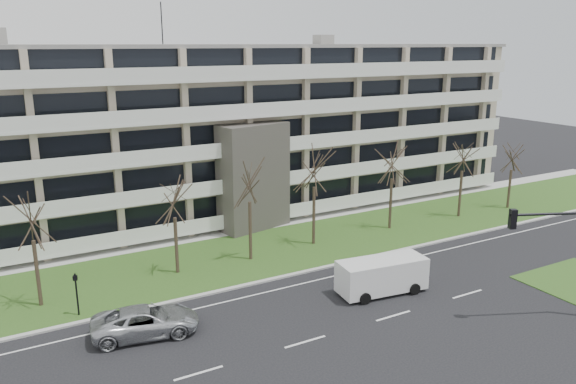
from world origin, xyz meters
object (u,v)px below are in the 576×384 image
blue_sedan (373,273)px  pedestrian_signal (76,289)px  silver_pickup (146,321)px  traffic_signal (570,246)px  white_van (383,273)px

blue_sedan → pedestrian_signal: bearing=79.3°
silver_pickup → traffic_signal: bearing=-103.7°
blue_sedan → white_van: 1.71m
traffic_signal → pedestrian_signal: traffic_signal is taller
blue_sedan → white_van: size_ratio=0.70×
blue_sedan → traffic_signal: size_ratio=0.61×
white_van → pedestrian_signal: 18.51m
silver_pickup → blue_sedan: (15.04, -0.52, -0.11)m
blue_sedan → white_van: white_van is taller
blue_sedan → silver_pickup: bearing=91.8°
silver_pickup → white_van: 14.78m
white_van → traffic_signal: traffic_signal is taller
white_van → pedestrian_signal: size_ratio=2.24×
silver_pickup → traffic_signal: traffic_signal is taller
silver_pickup → blue_sedan: bearing=-80.9°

